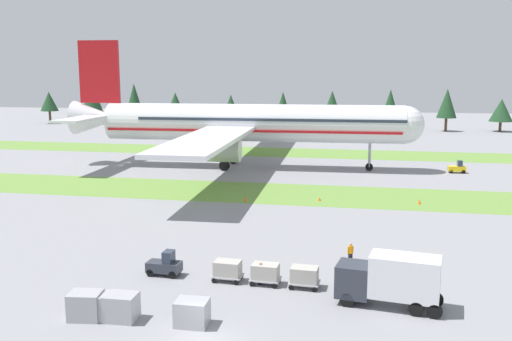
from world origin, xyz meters
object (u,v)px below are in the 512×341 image
cargo_dolly_second (265,272)px  uld_container_2 (192,313)px  airliner (242,123)px  uld_container_3 (117,307)px  baggage_tug (165,265)px  ground_crew_loader (350,252)px  uld_container_0 (86,306)px  taxiway_marker_1 (246,199)px  catering_truck (390,278)px  pushback_tractor (457,168)px  taxiway_marker_0 (419,202)px  taxiway_marker_2 (319,199)px  uld_container_1 (121,307)px  ground_crew_marshaller (260,272)px  cargo_dolly_third (304,276)px  cargo_dolly_lead (228,269)px

cargo_dolly_second → uld_container_2: (-3.23, -7.66, -0.11)m
airliner → uld_container_2: (9.68, -58.42, -6.58)m
uld_container_2 → uld_container_3: size_ratio=1.00×
baggage_tug → ground_crew_loader: size_ratio=1.53×
cargo_dolly_second → uld_container_0: uld_container_0 is taller
baggage_tug → taxiway_marker_1: (0.69, 26.33, -0.53)m
catering_truck → taxiway_marker_1: 33.26m
uld_container_0 → taxiway_marker_1: 34.88m
pushback_tractor → ground_crew_loader: (-14.96, -46.18, 0.13)m
uld_container_0 → taxiway_marker_1: uld_container_0 is taller
pushback_tractor → taxiway_marker_0: (-7.59, -23.14, -0.51)m
cargo_dolly_second → taxiway_marker_1: bearing=17.8°
taxiway_marker_1 → uld_container_2: bearing=-83.4°
cargo_dolly_second → ground_crew_loader: size_ratio=1.30×
taxiway_marker_2 → uld_container_2: bearing=-97.6°
baggage_tug → uld_container_1: 8.16m
baggage_tug → pushback_tractor: bearing=-26.5°
airliner → taxiway_marker_2: bearing=30.8°
ground_crew_marshaller → airliner: bearing=128.7°
uld_container_0 → cargo_dolly_third: bearing=31.3°
uld_container_1 → taxiway_marker_2: size_ratio=4.28×
taxiway_marker_2 → uld_container_1: bearing=-104.6°
catering_truck → uld_container_0: 19.85m
baggage_tug → uld_container_0: size_ratio=1.33×
pushback_tractor → taxiway_marker_0: pushback_tractor is taller
cargo_dolly_second → pushback_tractor: 56.20m
pushback_tractor → ground_crew_loader: bearing=159.7°
baggage_tug → taxiway_marker_0: size_ratio=4.32×
catering_truck → ground_crew_marshaller: catering_truck is taller
airliner → uld_container_0: bearing=0.4°
catering_truck → taxiway_marker_2: (-7.26, 30.86, -1.72)m
catering_truck → uld_container_1: bearing=116.6°
cargo_dolly_third → airliner: bearing=19.9°
cargo_dolly_lead → uld_container_1: (-4.96, -7.93, -0.07)m
pushback_tractor → ground_crew_marshaller: pushback_tractor is taller
taxiway_marker_2 → catering_truck: bearing=-76.8°
catering_truck → taxiway_marker_0: (4.53, 31.38, -1.65)m
catering_truck → cargo_dolly_third: bearing=78.0°
ground_crew_marshaller → cargo_dolly_second: bearing=50.9°
catering_truck → taxiway_marker_1: catering_truck is taller
airliner → uld_container_2: size_ratio=35.38×
uld_container_0 → uld_container_3: size_ratio=1.00×
cargo_dolly_third → pushback_tractor: pushback_tractor is taller
cargo_dolly_second → taxiway_marker_0: bearing=-22.2°
airliner → pushback_tractor: bearing=90.0°
uld_container_1 → taxiway_marker_2: bearing=75.4°
uld_container_1 → baggage_tug: bearing=90.5°
cargo_dolly_third → ground_crew_marshaller: 3.24m
catering_truck → taxiway_marker_2: size_ratio=15.46×
uld_container_2 → taxiway_marker_1: bearing=96.6°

